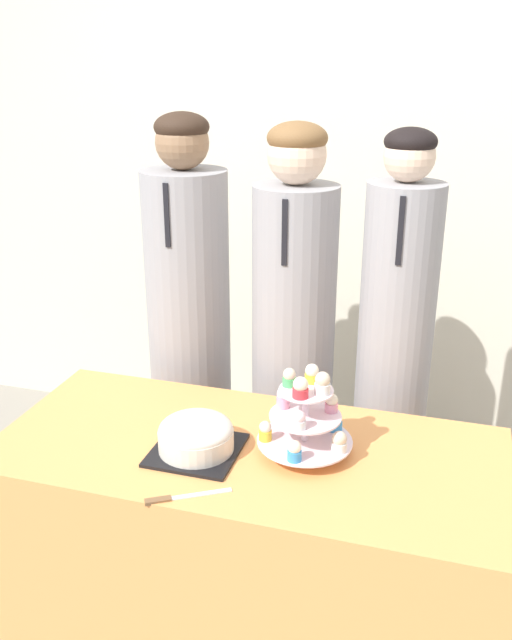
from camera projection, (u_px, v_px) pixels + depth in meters
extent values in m
cube|color=beige|center=(341.00, 170.00, 3.06)|extent=(9.00, 0.06, 2.70)
cube|color=#EF9951|center=(248.00, 551.00, 2.12)|extent=(1.50, 0.67, 0.76)
cube|color=black|center=(196.00, 450.00, 1.96)|extent=(0.25, 0.25, 0.01)
cylinder|color=silver|center=(196.00, 440.00, 1.95)|extent=(0.22, 0.22, 0.06)
ellipsoid|color=silver|center=(196.00, 429.00, 1.94)|extent=(0.21, 0.21, 0.08)
cube|color=silver|center=(202.00, 494.00, 1.77)|extent=(0.15, 0.10, 0.00)
cube|color=brown|center=(158.00, 501.00, 1.74)|extent=(0.07, 0.05, 0.01)
cylinder|color=silver|center=(305.00, 421.00, 1.92)|extent=(0.02, 0.02, 0.20)
cylinder|color=silver|center=(305.00, 441.00, 1.94)|extent=(0.28, 0.28, 0.01)
cylinder|color=silver|center=(305.00, 416.00, 1.92)|extent=(0.21, 0.21, 0.01)
cylinder|color=silver|center=(306.00, 390.00, 1.89)|extent=(0.15, 0.15, 0.01)
cylinder|color=#E5333D|center=(286.00, 418.00, 2.03)|extent=(0.05, 0.05, 0.03)
sphere|color=beige|center=(286.00, 410.00, 2.02)|extent=(0.04, 0.04, 0.04)
cylinder|color=yellow|center=(265.00, 435.00, 1.94)|extent=(0.04, 0.04, 0.03)
sphere|color=#F4E5C6|center=(265.00, 427.00, 1.93)|extent=(0.04, 0.04, 0.04)
cylinder|color=#3893DB|center=(294.00, 455.00, 1.84)|extent=(0.04, 0.04, 0.03)
sphere|color=#F4E5C6|center=(295.00, 447.00, 1.83)|extent=(0.04, 0.04, 0.04)
cylinder|color=white|center=(339.00, 447.00, 1.88)|extent=(0.04, 0.04, 0.03)
sphere|color=beige|center=(339.00, 438.00, 1.87)|extent=(0.04, 0.04, 0.04)
cylinder|color=#3893DB|center=(334.00, 425.00, 1.99)|extent=(0.05, 0.05, 0.03)
sphere|color=#F4E5C6|center=(335.00, 418.00, 1.98)|extent=(0.04, 0.04, 0.04)
cylinder|color=pink|center=(331.00, 407.00, 1.93)|extent=(0.04, 0.04, 0.03)
sphere|color=#F4E5C6|center=(332.00, 400.00, 1.92)|extent=(0.04, 0.04, 0.04)
cylinder|color=pink|center=(283.00, 402.00, 1.95)|extent=(0.04, 0.04, 0.03)
sphere|color=silver|center=(283.00, 394.00, 1.94)|extent=(0.04, 0.04, 0.04)
cylinder|color=white|center=(299.00, 424.00, 1.84)|extent=(0.04, 0.04, 0.03)
sphere|color=silver|center=(299.00, 417.00, 1.83)|extent=(0.04, 0.04, 0.04)
cylinder|color=white|center=(322.00, 388.00, 1.86)|extent=(0.04, 0.04, 0.03)
sphere|color=beige|center=(323.00, 379.00, 1.85)|extent=(0.04, 0.04, 0.04)
cylinder|color=yellow|center=(312.00, 378.00, 1.92)|extent=(0.04, 0.04, 0.02)
sphere|color=#F4E5C6|center=(312.00, 371.00, 1.92)|extent=(0.04, 0.04, 0.04)
cylinder|color=#4CB766|center=(289.00, 382.00, 1.90)|extent=(0.04, 0.04, 0.02)
sphere|color=beige|center=(289.00, 374.00, 1.89)|extent=(0.04, 0.04, 0.04)
cylinder|color=#E5333D|center=(300.00, 393.00, 1.84)|extent=(0.04, 0.04, 0.03)
sphere|color=#F4E5C6|center=(301.00, 384.00, 1.83)|extent=(0.04, 0.04, 0.04)
cylinder|color=#939399|center=(190.00, 358.00, 2.65)|extent=(0.32, 0.32, 1.45)
sphere|color=#8E6B4C|center=(182.00, 142.00, 2.35)|extent=(0.19, 0.19, 0.19)
ellipsoid|color=#332319|center=(182.00, 127.00, 2.33)|extent=(0.19, 0.19, 0.10)
cube|color=black|center=(167.00, 216.00, 2.29)|extent=(0.02, 0.01, 0.22)
cylinder|color=#939399|center=(292.00, 375.00, 2.54)|extent=(0.30, 0.30, 1.42)
sphere|color=beige|center=(297.00, 155.00, 2.25)|extent=(0.20, 0.20, 0.20)
ellipsoid|color=brown|center=(297.00, 138.00, 2.23)|extent=(0.20, 0.20, 0.11)
cube|color=black|center=(285.00, 233.00, 2.20)|extent=(0.02, 0.01, 0.22)
cylinder|color=#939399|center=(391.00, 384.00, 2.44)|extent=(0.26, 0.26, 1.45)
sphere|color=beige|center=(410.00, 156.00, 2.15)|extent=(0.17, 0.17, 0.17)
ellipsoid|color=black|center=(411.00, 142.00, 2.13)|extent=(0.17, 0.17, 0.09)
cube|color=black|center=(400.00, 231.00, 2.11)|extent=(0.02, 0.01, 0.22)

